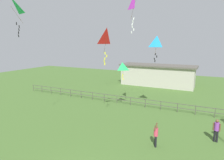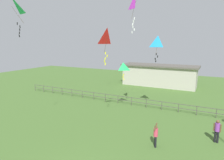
{
  "view_description": "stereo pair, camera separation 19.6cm",
  "coord_description": "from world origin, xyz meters",
  "px_view_note": "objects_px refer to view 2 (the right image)",
  "views": [
    {
      "loc": [
        5.2,
        -6.43,
        7.05
      ],
      "look_at": [
        -1.0,
        6.05,
        4.43
      ],
      "focal_mm": 31.73,
      "sensor_mm": 36.0,
      "label": 1
    },
    {
      "loc": [
        5.37,
        -6.34,
        7.05
      ],
      "look_at": [
        -1.0,
        6.05,
        4.43
      ],
      "focal_mm": 31.73,
      "sensor_mm": 36.0,
      "label": 2
    }
  ],
  "objects_px": {
    "person_3": "(217,130)",
    "kite_3": "(136,2)",
    "kite_1": "(107,38)",
    "kite_2": "(158,43)",
    "person_2": "(156,134)",
    "kite_0": "(123,67)",
    "kite_4": "(12,8)"
  },
  "relations": [
    {
      "from": "kite_1",
      "to": "kite_2",
      "type": "relative_size",
      "value": 1.2
    },
    {
      "from": "kite_0",
      "to": "kite_2",
      "type": "height_order",
      "value": "kite_2"
    },
    {
      "from": "kite_1",
      "to": "kite_4",
      "type": "xyz_separation_m",
      "value": [
        -5.44,
        -4.15,
        2.1
      ]
    },
    {
      "from": "person_3",
      "to": "kite_4",
      "type": "xyz_separation_m",
      "value": [
        -13.72,
        -5.24,
        8.53
      ]
    },
    {
      "from": "person_2",
      "to": "kite_3",
      "type": "distance_m",
      "value": 10.53
    },
    {
      "from": "kite_2",
      "to": "kite_4",
      "type": "relative_size",
      "value": 0.89
    },
    {
      "from": "person_3",
      "to": "kite_2",
      "type": "distance_m",
      "value": 9.05
    },
    {
      "from": "kite_1",
      "to": "kite_3",
      "type": "distance_m",
      "value": 3.93
    },
    {
      "from": "kite_1",
      "to": "kite_4",
      "type": "bearing_deg",
      "value": -142.67
    },
    {
      "from": "kite_1",
      "to": "kite_4",
      "type": "relative_size",
      "value": 1.07
    },
    {
      "from": "person_2",
      "to": "kite_1",
      "type": "xyz_separation_m",
      "value": [
        -4.55,
        1.52,
        6.49
      ]
    },
    {
      "from": "person_3",
      "to": "kite_3",
      "type": "bearing_deg",
      "value": 171.37
    },
    {
      "from": "kite_3",
      "to": "kite_1",
      "type": "bearing_deg",
      "value": -126.2
    },
    {
      "from": "kite_2",
      "to": "kite_4",
      "type": "xyz_separation_m",
      "value": [
        -8.21,
        -9.1,
        2.47
      ]
    },
    {
      "from": "kite_0",
      "to": "kite_1",
      "type": "distance_m",
      "value": 5.17
    },
    {
      "from": "person_3",
      "to": "kite_1",
      "type": "bearing_deg",
      "value": -172.49
    },
    {
      "from": "person_3",
      "to": "kite_0",
      "type": "xyz_separation_m",
      "value": [
        -8.79,
        3.21,
        3.62
      ]
    },
    {
      "from": "kite_1",
      "to": "kite_0",
      "type": "bearing_deg",
      "value": 96.77
    },
    {
      "from": "person_2",
      "to": "kite_4",
      "type": "distance_m",
      "value": 13.44
    },
    {
      "from": "kite_4",
      "to": "person_2",
      "type": "bearing_deg",
      "value": 14.75
    },
    {
      "from": "person_3",
      "to": "kite_2",
      "type": "bearing_deg",
      "value": 144.98
    },
    {
      "from": "kite_1",
      "to": "kite_2",
      "type": "xyz_separation_m",
      "value": [
        2.77,
        4.95,
        -0.37
      ]
    },
    {
      "from": "kite_4",
      "to": "person_3",
      "type": "bearing_deg",
      "value": 20.91
    },
    {
      "from": "kite_2",
      "to": "kite_1",
      "type": "bearing_deg",
      "value": -119.2
    },
    {
      "from": "person_2",
      "to": "person_3",
      "type": "height_order",
      "value": "person_2"
    },
    {
      "from": "kite_1",
      "to": "kite_2",
      "type": "height_order",
      "value": "kite_1"
    },
    {
      "from": "kite_2",
      "to": "person_3",
      "type": "bearing_deg",
      "value": -35.02
    },
    {
      "from": "person_2",
      "to": "kite_2",
      "type": "bearing_deg",
      "value": 105.41
    },
    {
      "from": "kite_4",
      "to": "kite_0",
      "type": "bearing_deg",
      "value": 59.74
    },
    {
      "from": "kite_0",
      "to": "kite_4",
      "type": "xyz_separation_m",
      "value": [
        -4.93,
        -8.45,
        4.91
      ]
    },
    {
      "from": "kite_0",
      "to": "kite_4",
      "type": "distance_m",
      "value": 10.95
    },
    {
      "from": "person_3",
      "to": "kite_2",
      "type": "relative_size",
      "value": 0.7
    }
  ]
}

